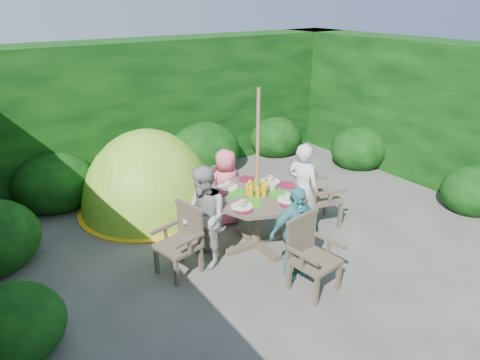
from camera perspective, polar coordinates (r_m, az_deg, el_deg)
ground at (r=5.88m, az=6.70°, el=-9.97°), size 60.00×60.00×0.00m
hedge_enclosure at (r=6.29m, az=-0.68°, el=5.16°), size 9.00×9.00×2.50m
patio_table at (r=5.75m, az=2.28°, el=-2.97°), size 1.39×1.39×0.95m
parasol_pole at (r=5.57m, az=2.32°, el=1.02°), size 0.05×0.05×2.20m
garden_chair_right at (r=6.46m, az=10.12°, el=-1.78°), size 0.65×0.69×0.95m
garden_chair_left at (r=5.38m, az=-7.71°, el=-7.81°), size 0.55×0.59×0.84m
garden_chair_back at (r=6.68m, az=-3.10°, el=-0.99°), size 0.60×0.55×0.87m
garden_chair_front at (r=5.09m, az=9.33°, el=-9.62°), size 0.58×0.53×0.88m
child_right at (r=6.20m, az=8.32°, el=-1.11°), size 0.45×0.56×1.35m
child_left at (r=5.37m, az=-4.79°, el=-5.01°), size 0.60×0.72×1.34m
child_back at (r=6.39m, az=-1.88°, el=-0.95°), size 0.61×0.43×1.17m
child_front at (r=5.23m, az=7.30°, el=-6.95°), size 0.73×0.37×1.19m
dome_tent at (r=7.23m, az=-11.75°, el=-3.60°), size 2.71×2.71×2.62m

